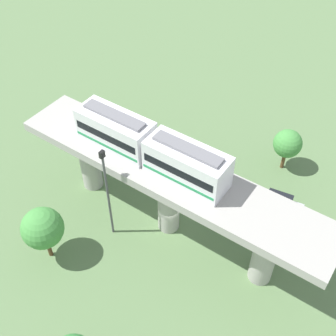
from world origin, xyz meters
TOP-DOWN VIEW (x-y plane):
  - ground_plane at (0.00, 0.00)m, footprint 120.00×120.00m
  - viaduct at (0.00, 0.00)m, footprint 5.20×28.00m
  - train at (0.00, 1.81)m, footprint 2.64×13.55m
  - parked_car_silver at (7.32, -7.41)m, footprint 2.44×4.43m
  - parked_car_blue at (7.43, 1.46)m, footprint 2.56×4.46m
  - tree_near_viaduct at (12.92, -5.30)m, footprint 2.85×2.85m
  - tree_mid_lot at (-8.33, 6.54)m, footprint 3.47×3.47m
  - signal_post at (-3.40, 3.71)m, footprint 0.44×0.28m

SIDE VIEW (x-z plane):
  - ground_plane at x=0.00m, z-range 0.00..0.00m
  - parked_car_silver at x=7.32m, z-range -0.14..1.62m
  - parked_car_blue at x=7.43m, z-range -0.14..1.62m
  - tree_near_viaduct at x=12.92m, z-range 0.88..5.56m
  - tree_mid_lot at x=-8.33m, z-range 0.96..6.40m
  - signal_post at x=-3.40m, z-range 0.52..10.36m
  - viaduct at x=0.00m, z-range 1.86..9.10m
  - train at x=0.00m, z-range 7.15..10.39m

